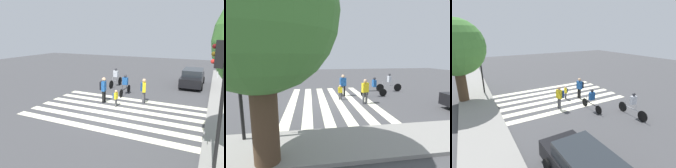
# 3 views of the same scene
# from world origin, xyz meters

# --- Properties ---
(ground_plane) EXTENTS (60.00, 60.00, 0.00)m
(ground_plane) POSITION_xyz_m (0.00, 0.00, 0.00)
(ground_plane) COLOR #444447
(sidewalk_curb) EXTENTS (36.00, 2.50, 0.14)m
(sidewalk_curb) POSITION_xyz_m (0.00, 6.25, 0.07)
(sidewalk_curb) COLOR gray
(sidewalk_curb) RESTS_ON ground_plane
(crosswalk_stripes) EXTENTS (5.84, 10.00, 0.01)m
(crosswalk_stripes) POSITION_xyz_m (0.00, 0.00, 0.00)
(crosswalk_stripes) COLOR #F2EDCC
(crosswalk_stripes) RESTS_ON ground_plane
(traffic_light) EXTENTS (0.60, 0.50, 4.60)m
(traffic_light) POSITION_xyz_m (3.91, 5.36, 3.22)
(traffic_light) COLOR black
(traffic_light) RESTS_ON ground_plane
(parking_meter) EXTENTS (0.15, 0.15, 1.38)m
(parking_meter) POSITION_xyz_m (7.55, 5.27, 1.03)
(parking_meter) COLOR black
(parking_meter) RESTS_ON ground_plane
(street_tree) EXTENTS (4.28, 4.28, 6.47)m
(street_tree) POSITION_xyz_m (2.71, 7.11, 4.28)
(street_tree) COLOR #4C3826
(street_tree) RESTS_ON ground_plane
(pedestrian_adult_yellow_jacket) EXTENTS (0.52, 0.46, 1.75)m
(pedestrian_adult_yellow_jacket) POSITION_xyz_m (-1.20, -1.44, 1.02)
(pedestrian_adult_yellow_jacket) COLOR black
(pedestrian_adult_yellow_jacket) RESTS_ON ground_plane
(pedestrian_child_with_backpack) EXTENTS (0.32, 0.27, 1.11)m
(pedestrian_child_with_backpack) POSITION_xyz_m (-0.77, -0.35, 0.65)
(pedestrian_child_with_backpack) COLOR #4C4C51
(pedestrian_child_with_backpack) RESTS_ON ground_plane
(pedestrian_adult_tall_backpack) EXTENTS (0.51, 0.49, 1.69)m
(pedestrian_adult_tall_backpack) POSITION_xyz_m (-2.24, 1.02, 0.99)
(pedestrian_adult_tall_backpack) COLOR #4C4C51
(pedestrian_adult_tall_backpack) RESTS_ON ground_plane
(cyclist_far_lane) EXTENTS (2.38, 0.41, 1.65)m
(cyclist_far_lane) POSITION_xyz_m (-5.68, -2.58, 0.87)
(cyclist_far_lane) COLOR black
(cyclist_far_lane) RESTS_ON ground_plane
(cyclist_near_curb) EXTENTS (2.17, 0.40, 1.58)m
(cyclist_near_curb) POSITION_xyz_m (-3.58, -0.84, 0.86)
(cyclist_near_curb) COLOR black
(cyclist_near_curb) RESTS_ON ground_plane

